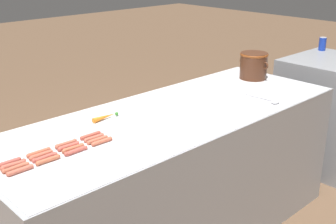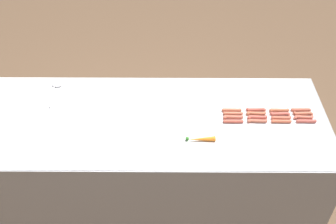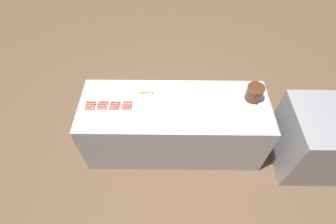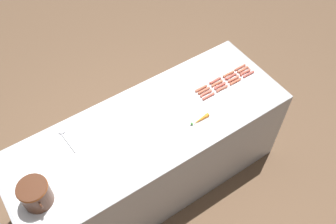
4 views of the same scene
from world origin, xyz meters
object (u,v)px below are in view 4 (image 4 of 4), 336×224
Objects in this scene: hot_dog_3 at (209,96)px; serving_spoon at (64,135)px; hot_dog_1 at (235,82)px; hot_dog_14 at (215,81)px; hot_dog_15 at (201,88)px; bean_pot at (35,193)px; hot_dog_11 at (204,90)px; hot_dog_13 at (228,74)px; hot_dog_2 at (222,88)px; hot_dog_4 at (245,72)px; hot_dog_8 at (243,70)px; hot_dog_6 at (220,86)px; hot_dog_12 at (240,67)px; hot_dog_5 at (233,79)px; hot_dog_0 at (249,74)px; hot_dog_7 at (206,93)px; carrot at (200,120)px; hot_dog_9 at (231,76)px; hot_dog_10 at (217,83)px.

hot_dog_3 is 0.49× the size of serving_spoon.
hot_dog_14 is at bearing 52.32° from hot_dog_1.
bean_pot reaches higher than hot_dog_15.
hot_dog_11 and hot_dog_13 have the same top height.
hot_dog_1 is 0.31m from hot_dog_3.
hot_dog_2 is 0.30m from hot_dog_4.
hot_dog_11 and hot_dog_14 have the same top height.
hot_dog_8 is (0.04, -0.01, 0.00)m from hot_dog_4.
hot_dog_8 is 1.00× the size of hot_dog_14.
hot_dog_1 is 0.16m from hot_dog_4.
hot_dog_14 is (0.07, -0.00, 0.00)m from hot_dog_6.
hot_dog_5 is at bearing 117.20° from hot_dog_12.
hot_dog_2 reaches higher than serving_spoon.
hot_dog_0 is 1.00× the size of hot_dog_11.
hot_dog_7 is (0.04, 0.46, 0.00)m from hot_dog_0.
hot_dog_4 is 1.00× the size of hot_dog_13.
hot_dog_13 is 0.60m from carrot.
hot_dog_6 is 0.16m from hot_dog_11.
hot_dog_1 is 1.00× the size of hot_dog_15.
hot_dog_4 is at bearing -89.95° from hot_dog_7.
hot_dog_5 is 1.00× the size of hot_dog_11.
serving_spoon is (0.32, 1.67, -0.00)m from hot_dog_0.
hot_dog_13 reaches higher than serving_spoon.
hot_dog_2 is at bearing -86.91° from bean_pot.
hot_dog_4 and hot_dog_14 have the same top height.
hot_dog_9 is at bearing 1.52° from hot_dog_5.
hot_dog_0 is 0.07m from hot_dog_8.
hot_dog_4 is 0.14m from hot_dog_5.
hot_dog_10 and hot_dog_13 have the same top height.
serving_spoon is at bearing 80.23° from hot_dog_4.
hot_dog_1 is 1.00× the size of hot_dog_12.
bean_pot is at bearing 92.62° from hot_dog_0.
hot_dog_7 is 0.32m from hot_dog_13.
hot_dog_12 is at bearing -74.32° from hot_dog_9.
carrot reaches higher than serving_spoon.
serving_spoon is at bearing 79.58° from hot_dog_10.
hot_dog_11 is at bearing 64.32° from hot_dog_2.
hot_dog_7 reaches higher than serving_spoon.
hot_dog_6 is 1.00× the size of hot_dog_11.
hot_dog_1 is 1.00× the size of hot_dog_3.
hot_dog_10 is (0.08, -0.16, 0.00)m from hot_dog_3.
hot_dog_8 is (0.07, -0.31, 0.00)m from hot_dog_2.
hot_dog_3 and hot_dog_7 have the same top height.
hot_dog_1 is at bearing -102.15° from serving_spoon.
hot_dog_15 is at bearing 83.50° from hot_dog_9.
hot_dog_9 is (0.03, -0.31, 0.00)m from hot_dog_7.
hot_dog_3 is 0.04m from hot_dog_7.
hot_dog_0 is 0.16m from hot_dog_1.
hot_dog_6 and hot_dog_13 have the same top height.
hot_dog_7 is 0.07m from hot_dog_15.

